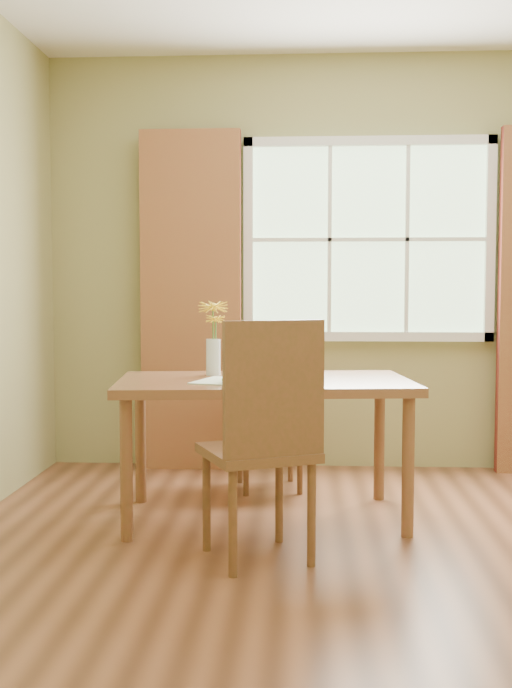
{
  "coord_description": "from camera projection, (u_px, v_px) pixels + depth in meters",
  "views": [
    {
      "loc": [
        -0.42,
        -3.42,
        1.19
      ],
      "look_at": [
        -0.66,
        0.6,
        0.91
      ],
      "focal_mm": 42.0,
      "sensor_mm": 36.0,
      "label": 1
    }
  ],
  "objects": [
    {
      "name": "water_glass",
      "position": [
        313.0,
        372.0,
        3.98
      ],
      "size": [
        0.07,
        0.07,
        0.11
      ],
      "color": "silver",
      "rests_on": "dining_table"
    },
    {
      "name": "chair_far",
      "position": [
        267.0,
        401.0,
        4.82
      ],
      "size": [
        0.45,
        0.45,
        0.93
      ],
      "rotation": [
        0.0,
        0.0,
        0.19
      ],
      "color": "brown",
      "rests_on": "room"
    },
    {
      "name": "room",
      "position": [
        404.0,
        249.0,
        3.37
      ],
      "size": [
        4.24,
        3.84,
        2.74
      ],
      "color": "brown",
      "rests_on": "ground"
    },
    {
      "name": "flower_vase",
      "position": [
        214.0,
        331.0,
        4.28
      ],
      "size": [
        0.16,
        0.16,
        0.4
      ],
      "color": "silver",
      "rests_on": "dining_table"
    },
    {
      "name": "window",
      "position": [
        368.0,
        240.0,
        5.23
      ],
      "size": [
        1.62,
        0.06,
        1.32
      ],
      "color": "#A8CE9C",
      "rests_on": "room"
    },
    {
      "name": "curtain_left",
      "position": [
        191.0,
        301.0,
        5.23
      ],
      "size": [
        0.65,
        0.08,
        2.2
      ],
      "primitive_type": "cube",
      "color": "maroon",
      "rests_on": "room"
    },
    {
      "name": "croissant_sandwich",
      "position": [
        242.0,
        365.0,
        3.95
      ],
      "size": [
        0.21,
        0.17,
        0.14
      ],
      "rotation": [
        0.0,
        0.0,
        0.29
      ],
      "color": "#ED9751",
      "rests_on": "plate"
    },
    {
      "name": "chair_near",
      "position": [
        265.0,
        432.0,
        3.41
      ],
      "size": [
        0.58,
        0.58,
        1.06
      ],
      "rotation": [
        0.0,
        0.0,
        0.43
      ],
      "color": "brown",
      "rests_on": "room"
    },
    {
      "name": "plate",
      "position": [
        258.0,
        380.0,
        3.95
      ],
      "size": [
        0.34,
        0.34,
        0.01
      ],
      "primitive_type": "cube",
      "rotation": [
        0.0,
        0.0,
        -0.31
      ],
      "color": "#83D034",
      "rests_on": "placemat"
    },
    {
      "name": "placemat",
      "position": [
        243.0,
        382.0,
        3.97
      ],
      "size": [
        0.53,
        0.45,
        0.01
      ],
      "primitive_type": "cube",
      "rotation": [
        0.0,
        0.0,
        -0.29
      ],
      "color": "#B8C1A4",
      "rests_on": "dining_table"
    },
    {
      "name": "dining_table",
      "position": [
        264.0,
        394.0,
        4.11
      ],
      "size": [
        1.56,
        0.98,
        0.72
      ],
      "rotation": [
        0.0,
        0.0,
        0.1
      ],
      "color": "brown",
      "rests_on": "room"
    }
  ]
}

